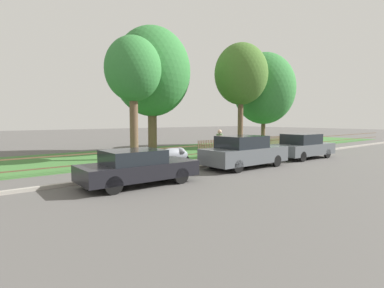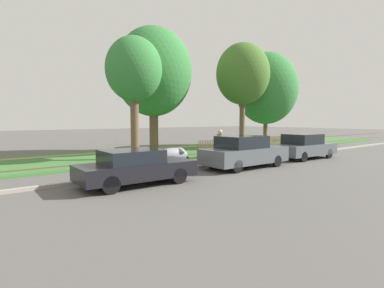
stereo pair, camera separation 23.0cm
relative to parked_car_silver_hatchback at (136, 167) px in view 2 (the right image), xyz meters
name	(u,v)px [view 2 (the right image)]	position (x,y,z in m)	size (l,w,h in m)	color
ground_plane	(291,156)	(11.59, 1.28, -0.65)	(120.00, 120.00, 0.00)	#565451
kerb_stone	(290,155)	(11.59, 1.38, -0.59)	(43.65, 0.20, 0.12)	#9E998E
grass_strip	(217,148)	(11.59, 8.11, -0.65)	(43.65, 8.22, 0.01)	#3D7033
park_fence	(257,145)	(11.59, 4.01, -0.11)	(43.65, 0.05, 1.09)	brown
parked_car_silver_hatchback	(136,167)	(0.00, 0.00, 0.00)	(4.22, 1.86, 1.27)	black
parked_car_black_saloon	(244,152)	(5.94, 0.18, 0.11)	(4.53, 1.87, 1.55)	#51565B
parked_car_navy_estate	(304,146)	(11.24, 0.22, 0.08)	(4.25, 1.94, 1.48)	#51565B
covered_motorcycle	(173,156)	(3.05, 2.05, -0.03)	(1.94, 0.73, 1.00)	black
tree_nearest_kerb	(134,70)	(3.22, 6.21, 4.50)	(3.24, 3.24, 7.09)	brown
tree_behind_motorcycle	(153,72)	(6.08, 8.84, 4.98)	(5.41, 5.41, 8.77)	brown
tree_mid_park	(243,74)	(12.37, 6.18, 5.10)	(4.06, 4.06, 8.12)	brown
tree_far_left	(266,89)	(16.35, 7.05, 4.35)	(5.37, 5.37, 8.10)	brown
pedestrian_near_fence	(220,144)	(6.46, 2.42, 0.35)	(0.45, 0.45, 1.78)	black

